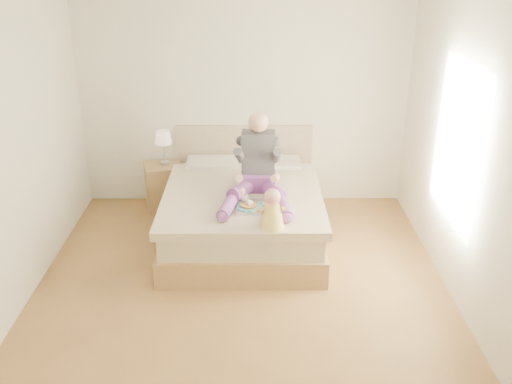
{
  "coord_description": "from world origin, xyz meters",
  "views": [
    {
      "loc": [
        0.12,
        -4.7,
        3.09
      ],
      "look_at": [
        0.14,
        0.59,
        0.75
      ],
      "focal_mm": 40.0,
      "sensor_mm": 36.0,
      "label": 1
    }
  ],
  "objects_px": {
    "bed": "(243,210)",
    "adult": "(258,171)",
    "tray": "(258,206)",
    "baby": "(272,211)",
    "nightstand": "(165,185)"
  },
  "relations": [
    {
      "from": "adult",
      "to": "bed",
      "type": "bearing_deg",
      "value": 132.88
    },
    {
      "from": "adult",
      "to": "tray",
      "type": "relative_size",
      "value": 2.45
    },
    {
      "from": "tray",
      "to": "baby",
      "type": "xyz_separation_m",
      "value": [
        0.13,
        -0.41,
        0.13
      ]
    },
    {
      "from": "bed",
      "to": "baby",
      "type": "height_order",
      "value": "baby"
    },
    {
      "from": "tray",
      "to": "baby",
      "type": "relative_size",
      "value": 1.11
    },
    {
      "from": "tray",
      "to": "baby",
      "type": "height_order",
      "value": "baby"
    },
    {
      "from": "tray",
      "to": "bed",
      "type": "bearing_deg",
      "value": 105.57
    },
    {
      "from": "bed",
      "to": "tray",
      "type": "xyz_separation_m",
      "value": [
        0.16,
        -0.57,
        0.32
      ]
    },
    {
      "from": "tray",
      "to": "baby",
      "type": "bearing_deg",
      "value": -72.33
    },
    {
      "from": "adult",
      "to": "nightstand",
      "type": "bearing_deg",
      "value": 142.39
    },
    {
      "from": "bed",
      "to": "nightstand",
      "type": "distance_m",
      "value": 1.28
    },
    {
      "from": "nightstand",
      "to": "tray",
      "type": "xyz_separation_m",
      "value": [
        1.16,
        -1.36,
        0.36
      ]
    },
    {
      "from": "bed",
      "to": "nightstand",
      "type": "height_order",
      "value": "bed"
    },
    {
      "from": "bed",
      "to": "adult",
      "type": "height_order",
      "value": "adult"
    },
    {
      "from": "nightstand",
      "to": "adult",
      "type": "height_order",
      "value": "adult"
    }
  ]
}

